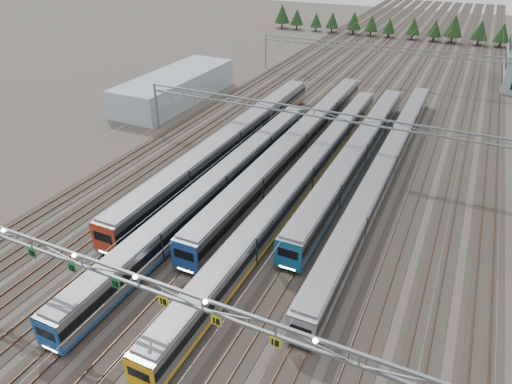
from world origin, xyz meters
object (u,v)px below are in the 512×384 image
at_px(train_d, 303,177).
at_px(gantry_mid, 314,119).
at_px(train_b, 217,186).
at_px(west_shed, 176,87).
at_px(gantry_far, 381,53).
at_px(train_a, 231,142).
at_px(train_f, 386,165).
at_px(train_e, 357,154).
at_px(train_c, 297,144).
at_px(gantry_near, 137,284).

height_order(train_d, gantry_mid, gantry_mid).
height_order(train_b, west_shed, west_shed).
distance_m(gantry_mid, gantry_far, 45.00).
xyz_separation_m(train_a, west_shed, (-22.68, 18.79, 0.32)).
distance_m(train_a, train_f, 22.69).
distance_m(train_d, train_e, 10.87).
bearing_deg(train_a, train_d, -21.66).
xyz_separation_m(train_c, train_f, (13.50, -0.99, -0.29)).
bearing_deg(west_shed, train_b, -48.76).
distance_m(train_a, train_b, 13.01).
distance_m(train_a, gantry_far, 50.85).
distance_m(train_a, train_d, 14.53).
bearing_deg(train_a, gantry_mid, 21.47).
bearing_deg(train_d, gantry_near, -94.33).
height_order(train_a, gantry_mid, gantry_mid).
bearing_deg(train_b, train_e, 51.11).
distance_m(train_c, gantry_near, 39.96).
height_order(train_d, west_shed, west_shed).
bearing_deg(train_c, train_e, 3.96).
distance_m(train_e, gantry_far, 45.59).
bearing_deg(train_e, train_f, -19.72).
bearing_deg(west_shed, train_a, -39.65).
bearing_deg(train_a, gantry_far, 77.18).
height_order(train_e, gantry_near, gantry_near).
distance_m(train_a, west_shed, 29.45).
bearing_deg(train_c, train_a, -156.52).
xyz_separation_m(train_c, train_d, (4.50, -9.27, -0.24)).
bearing_deg(gantry_near, train_f, 73.69).
bearing_deg(gantry_near, train_a, 107.43).
distance_m(train_d, gantry_near, 30.84).
relative_size(train_a, gantry_far, 0.99).
relative_size(train_d, train_f, 1.02).
distance_m(gantry_near, gantry_far, 85.12).
height_order(gantry_near, west_shed, gantry_near).
relative_size(train_a, gantry_near, 0.99).
bearing_deg(train_c, west_shed, 154.83).
height_order(train_f, gantry_far, gantry_far).
height_order(train_b, train_f, train_b).
relative_size(train_e, west_shed, 1.77).
bearing_deg(train_c, gantry_mid, 12.89).
height_order(train_a, train_f, train_a).
xyz_separation_m(train_e, gantry_near, (-6.80, -40.23, 4.93)).
bearing_deg(train_d, train_a, 158.34).
bearing_deg(gantry_near, gantry_far, 89.97).
xyz_separation_m(train_f, gantry_near, (-11.30, -38.61, 5.12)).
xyz_separation_m(train_f, gantry_mid, (-11.25, 1.51, 4.42)).
xyz_separation_m(train_b, train_d, (9.00, 6.84, -0.04)).
bearing_deg(train_d, gantry_mid, 102.95).
height_order(train_a, train_d, train_a).
bearing_deg(gantry_far, train_d, -87.65).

